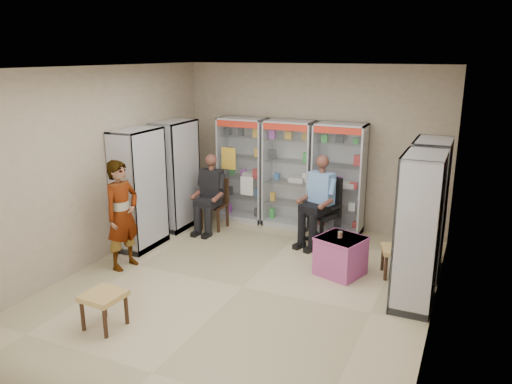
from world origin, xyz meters
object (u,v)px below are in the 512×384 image
at_px(cabinet_left_far, 176,175).
at_px(woven_stool_b, 105,310).
at_px(cabinet_right_far, 427,208).
at_px(woven_stool_a, 396,262).
at_px(cabinet_back_left, 243,169).
at_px(pink_trunk, 341,256).
at_px(cabinet_left_near, 139,189).
at_px(cabinet_back_right, 339,179).
at_px(office_chair, 322,210).
at_px(wooden_chair, 214,204).
at_px(seated_shopkeeper, 322,202).
at_px(standing_man, 122,215).
at_px(cabinet_right_near, 418,231).
at_px(cabinet_back_mid, 289,174).

height_order(cabinet_left_far, woven_stool_b, cabinet_left_far).
distance_m(cabinet_right_far, woven_stool_a, 0.91).
distance_m(cabinet_back_left, pink_trunk, 3.08).
distance_m(cabinet_back_left, cabinet_left_near, 2.23).
bearing_deg(cabinet_left_far, cabinet_back_right, 108.19).
height_order(cabinet_back_right, office_chair, cabinet_back_right).
relative_size(office_chair, woven_stool_b, 2.57).
xyz_separation_m(cabinet_back_left, cabinet_left_near, (-0.93, -2.03, 0.00)).
distance_m(office_chair, woven_stool_b, 4.09).
bearing_deg(wooden_chair, woven_stool_b, -82.07).
bearing_deg(cabinet_back_right, cabinet_right_far, -34.73).
distance_m(cabinet_back_right, wooden_chair, 2.33).
xyz_separation_m(cabinet_back_right, cabinet_right_far, (1.63, -1.13, 0.00)).
xyz_separation_m(cabinet_left_far, wooden_chair, (0.68, 0.20, -0.53)).
bearing_deg(seated_shopkeeper, cabinet_back_left, 179.17).
xyz_separation_m(cabinet_right_far, office_chair, (-1.74, 0.55, -0.43)).
xyz_separation_m(seated_shopkeeper, standing_man, (-2.44, -2.21, 0.11)).
bearing_deg(cabinet_right_near, cabinet_left_near, 87.43).
distance_m(wooden_chair, office_chair, 2.05).
distance_m(cabinet_left_far, standing_man, 1.93).
bearing_deg(woven_stool_a, seated_shopkeeper, 149.34).
relative_size(cabinet_back_mid, woven_stool_a, 4.57).
bearing_deg(office_chair, cabinet_back_mid, 163.91).
bearing_deg(cabinet_right_near, seated_shopkeeper, 47.41).
relative_size(cabinet_right_far, cabinet_left_far, 1.00).
relative_size(cabinet_back_mid, cabinet_right_near, 1.00).
height_order(cabinet_back_right, woven_stool_a, cabinet_back_right).
height_order(seated_shopkeeper, pink_trunk, seated_shopkeeper).
distance_m(cabinet_right_near, pink_trunk, 1.39).
bearing_deg(wooden_chair, cabinet_left_near, -117.61).
distance_m(cabinet_right_near, cabinet_left_far, 4.65).
bearing_deg(office_chair, woven_stool_a, -13.59).
relative_size(cabinet_back_left, woven_stool_b, 4.52).
xyz_separation_m(pink_trunk, woven_stool_a, (0.77, 0.28, -0.07)).
bearing_deg(cabinet_left_near, cabinet_back_left, 155.39).
bearing_deg(cabinet_back_left, cabinet_back_right, 0.00).
height_order(cabinet_back_right, pink_trunk, cabinet_back_right).
bearing_deg(cabinet_back_right, cabinet_back_left, 180.00).
xyz_separation_m(wooden_chair, seated_shopkeeper, (2.04, 0.10, 0.25)).
bearing_deg(woven_stool_b, standing_man, 120.71).
relative_size(cabinet_back_right, cabinet_left_near, 1.00).
bearing_deg(cabinet_left_far, cabinet_right_near, 73.75).
xyz_separation_m(cabinet_back_mid, cabinet_right_near, (2.58, -2.23, 0.00)).
bearing_deg(cabinet_back_right, cabinet_back_mid, 180.00).
distance_m(cabinet_left_near, woven_stool_a, 4.24).
bearing_deg(wooden_chair, cabinet_right_far, -6.04).
height_order(cabinet_back_mid, cabinet_left_far, same).
distance_m(office_chair, pink_trunk, 1.36).
bearing_deg(cabinet_back_right, standing_man, -131.96).
bearing_deg(cabinet_back_left, standing_man, -102.91).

